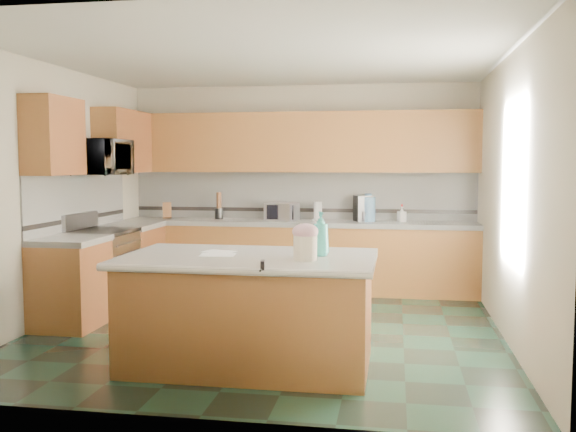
% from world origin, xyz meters
% --- Properties ---
extents(floor, '(4.60, 4.60, 0.00)m').
position_xyz_m(floor, '(0.00, 0.00, 0.00)').
color(floor, black).
rests_on(floor, ground).
extents(ceiling, '(4.60, 4.60, 0.00)m').
position_xyz_m(ceiling, '(0.00, 0.00, 2.70)').
color(ceiling, white).
rests_on(ceiling, ground).
extents(wall_back, '(4.60, 0.04, 2.70)m').
position_xyz_m(wall_back, '(0.00, 2.32, 1.35)').
color(wall_back, beige).
rests_on(wall_back, ground).
extents(wall_front, '(4.60, 0.04, 2.70)m').
position_xyz_m(wall_front, '(0.00, -2.32, 1.35)').
color(wall_front, beige).
rests_on(wall_front, ground).
extents(wall_left, '(0.04, 4.60, 2.70)m').
position_xyz_m(wall_left, '(-2.32, 0.00, 1.35)').
color(wall_left, beige).
rests_on(wall_left, ground).
extents(wall_right, '(0.04, 4.60, 2.70)m').
position_xyz_m(wall_right, '(2.32, 0.00, 1.35)').
color(wall_right, beige).
rests_on(wall_right, ground).
extents(back_base_cab, '(4.60, 0.60, 0.86)m').
position_xyz_m(back_base_cab, '(0.00, 2.00, 0.43)').
color(back_base_cab, '#5E2E19').
rests_on(back_base_cab, ground).
extents(back_countertop, '(4.60, 0.64, 0.06)m').
position_xyz_m(back_countertop, '(0.00, 2.00, 0.89)').
color(back_countertop, silver).
rests_on(back_countertop, back_base_cab).
extents(back_upper_cab, '(4.60, 0.33, 0.78)m').
position_xyz_m(back_upper_cab, '(0.00, 2.13, 1.94)').
color(back_upper_cab, '#5E2E19').
rests_on(back_upper_cab, wall_back).
extents(back_backsplash, '(4.60, 0.02, 0.63)m').
position_xyz_m(back_backsplash, '(0.00, 2.29, 1.24)').
color(back_backsplash, silver).
rests_on(back_backsplash, back_countertop).
extents(back_accent_band, '(4.60, 0.01, 0.05)m').
position_xyz_m(back_accent_band, '(0.00, 2.28, 1.04)').
color(back_accent_band, black).
rests_on(back_accent_band, back_countertop).
extents(left_base_cab_rear, '(0.60, 0.82, 0.86)m').
position_xyz_m(left_base_cab_rear, '(-2.00, 1.29, 0.43)').
color(left_base_cab_rear, '#5E2E19').
rests_on(left_base_cab_rear, ground).
extents(left_counter_rear, '(0.64, 0.82, 0.06)m').
position_xyz_m(left_counter_rear, '(-2.00, 1.29, 0.89)').
color(left_counter_rear, silver).
rests_on(left_counter_rear, left_base_cab_rear).
extents(left_base_cab_front, '(0.60, 0.72, 0.86)m').
position_xyz_m(left_base_cab_front, '(-2.00, -0.24, 0.43)').
color(left_base_cab_front, '#5E2E19').
rests_on(left_base_cab_front, ground).
extents(left_counter_front, '(0.64, 0.72, 0.06)m').
position_xyz_m(left_counter_front, '(-2.00, -0.24, 0.89)').
color(left_counter_front, silver).
rests_on(left_counter_front, left_base_cab_front).
extents(left_backsplash, '(0.02, 2.30, 0.63)m').
position_xyz_m(left_backsplash, '(-2.29, 0.55, 1.24)').
color(left_backsplash, silver).
rests_on(left_backsplash, wall_left).
extents(left_accent_band, '(0.01, 2.30, 0.05)m').
position_xyz_m(left_accent_band, '(-2.28, 0.55, 1.04)').
color(left_accent_band, black).
rests_on(left_accent_band, wall_left).
extents(left_upper_cab_rear, '(0.33, 1.09, 0.78)m').
position_xyz_m(left_upper_cab_rear, '(-2.13, 1.42, 1.94)').
color(left_upper_cab_rear, '#5E2E19').
rests_on(left_upper_cab_rear, wall_left).
extents(left_upper_cab_front, '(0.33, 0.72, 0.78)m').
position_xyz_m(left_upper_cab_front, '(-2.13, -0.24, 1.94)').
color(left_upper_cab_front, '#5E2E19').
rests_on(left_upper_cab_front, wall_left).
extents(range_body, '(0.60, 0.76, 0.88)m').
position_xyz_m(range_body, '(-2.00, 0.50, 0.44)').
color(range_body, '#B7B7BC').
rests_on(range_body, ground).
extents(range_oven_door, '(0.02, 0.68, 0.55)m').
position_xyz_m(range_oven_door, '(-1.71, 0.50, 0.40)').
color(range_oven_door, black).
rests_on(range_oven_door, range_body).
extents(range_cooktop, '(0.62, 0.78, 0.04)m').
position_xyz_m(range_cooktop, '(-2.00, 0.50, 0.90)').
color(range_cooktop, black).
rests_on(range_cooktop, range_body).
extents(range_handle, '(0.02, 0.66, 0.02)m').
position_xyz_m(range_handle, '(-1.68, 0.50, 0.78)').
color(range_handle, '#B7B7BC').
rests_on(range_handle, range_body).
extents(range_backguard, '(0.06, 0.76, 0.18)m').
position_xyz_m(range_backguard, '(-2.26, 0.50, 1.02)').
color(range_backguard, '#B7B7BC').
rests_on(range_backguard, range_body).
extents(microwave, '(0.50, 0.73, 0.41)m').
position_xyz_m(microwave, '(-2.00, 0.50, 1.73)').
color(microwave, '#B7B7BC').
rests_on(microwave, wall_left).
extents(island_base, '(1.96, 1.12, 0.86)m').
position_xyz_m(island_base, '(0.08, -1.14, 0.43)').
color(island_base, '#5E2E19').
rests_on(island_base, ground).
extents(island_top, '(2.06, 1.22, 0.06)m').
position_xyz_m(island_top, '(0.08, -1.14, 0.89)').
color(island_top, silver).
rests_on(island_top, island_base).
extents(island_bullnose, '(2.06, 0.06, 0.06)m').
position_xyz_m(island_bullnose, '(0.08, -1.75, 0.89)').
color(island_bullnose, silver).
rests_on(island_bullnose, island_base).
extents(treat_jar, '(0.23, 0.23, 0.19)m').
position_xyz_m(treat_jar, '(0.57, -1.33, 1.02)').
color(treat_jar, '#F3E4C8').
rests_on(treat_jar, island_top).
extents(treat_jar_lid, '(0.20, 0.20, 0.13)m').
position_xyz_m(treat_jar_lid, '(0.57, -1.33, 1.14)').
color(treat_jar_lid, '#CD90A0').
rests_on(treat_jar_lid, treat_jar).
extents(treat_jar_knob, '(0.07, 0.02, 0.02)m').
position_xyz_m(treat_jar_knob, '(0.57, -1.33, 1.19)').
color(treat_jar_knob, tan).
rests_on(treat_jar_knob, treat_jar_lid).
extents(treat_jar_knob_end_l, '(0.04, 0.04, 0.04)m').
position_xyz_m(treat_jar_knob_end_l, '(0.53, -1.33, 1.19)').
color(treat_jar_knob_end_l, tan).
rests_on(treat_jar_knob_end_l, treat_jar_lid).
extents(treat_jar_knob_end_r, '(0.04, 0.04, 0.04)m').
position_xyz_m(treat_jar_knob_end_r, '(0.60, -1.33, 1.19)').
color(treat_jar_knob_end_r, tan).
rests_on(treat_jar_knob_end_r, treat_jar_lid).
extents(soap_bottle_island, '(0.18, 0.18, 0.36)m').
position_xyz_m(soap_bottle_island, '(0.66, -1.07, 1.10)').
color(soap_bottle_island, teal).
rests_on(soap_bottle_island, island_top).
extents(paper_sheet_a, '(0.31, 0.25, 0.00)m').
position_xyz_m(paper_sheet_a, '(-0.18, -1.18, 0.92)').
color(paper_sheet_a, white).
rests_on(paper_sheet_a, island_top).
extents(paper_sheet_b, '(0.31, 0.26, 0.00)m').
position_xyz_m(paper_sheet_b, '(-0.22, -1.00, 0.92)').
color(paper_sheet_b, white).
rests_on(paper_sheet_b, island_top).
extents(clamp_body, '(0.04, 0.10, 0.08)m').
position_xyz_m(clamp_body, '(0.31, -1.73, 0.93)').
color(clamp_body, black).
rests_on(clamp_body, island_top).
extents(clamp_handle, '(0.01, 0.07, 0.01)m').
position_xyz_m(clamp_handle, '(0.31, -1.79, 0.91)').
color(clamp_handle, black).
rests_on(clamp_handle, island_top).
extents(knife_block, '(0.17, 0.19, 0.23)m').
position_xyz_m(knife_block, '(-1.80, 2.05, 1.03)').
color(knife_block, '#472814').
rests_on(knife_block, back_countertop).
extents(utensil_crock, '(0.12, 0.12, 0.15)m').
position_xyz_m(utensil_crock, '(-1.08, 2.08, 0.99)').
color(utensil_crock, black).
rests_on(utensil_crock, back_countertop).
extents(utensil_bundle, '(0.07, 0.07, 0.21)m').
position_xyz_m(utensil_bundle, '(-1.08, 2.08, 1.17)').
color(utensil_bundle, '#472814').
rests_on(utensil_bundle, utensil_crock).
extents(toaster_oven, '(0.46, 0.39, 0.23)m').
position_xyz_m(toaster_oven, '(-0.22, 2.05, 1.03)').
color(toaster_oven, '#B7B7BC').
rests_on(toaster_oven, back_countertop).
extents(toaster_oven_door, '(0.35, 0.01, 0.19)m').
position_xyz_m(toaster_oven_door, '(-0.22, 1.92, 1.03)').
color(toaster_oven_door, black).
rests_on(toaster_oven_door, toaster_oven).
extents(paper_towel, '(0.11, 0.11, 0.24)m').
position_xyz_m(paper_towel, '(0.25, 2.10, 1.04)').
color(paper_towel, white).
rests_on(paper_towel, back_countertop).
extents(paper_towel_base, '(0.16, 0.16, 0.01)m').
position_xyz_m(paper_towel_base, '(0.25, 2.10, 0.93)').
color(paper_towel_base, '#B7B7BC').
rests_on(paper_towel_base, back_countertop).
extents(water_jug, '(0.19, 0.19, 0.31)m').
position_xyz_m(water_jug, '(0.91, 2.06, 1.08)').
color(water_jug, '#5C8AB6').
rests_on(water_jug, back_countertop).
extents(water_jug_neck, '(0.09, 0.09, 0.04)m').
position_xyz_m(water_jug_neck, '(0.91, 2.06, 1.26)').
color(water_jug_neck, '#5C8AB6').
rests_on(water_jug_neck, water_jug).
extents(coffee_maker, '(0.26, 0.27, 0.33)m').
position_xyz_m(coffee_maker, '(0.84, 2.08, 1.09)').
color(coffee_maker, black).
rests_on(coffee_maker, back_countertop).
extents(coffee_carafe, '(0.14, 0.14, 0.14)m').
position_xyz_m(coffee_carafe, '(0.84, 2.03, 0.99)').
color(coffee_carafe, black).
rests_on(coffee_carafe, back_countertop).
extents(soap_bottle_back, '(0.12, 0.12, 0.20)m').
position_xyz_m(soap_bottle_back, '(1.34, 2.05, 1.02)').
color(soap_bottle_back, white).
rests_on(soap_bottle_back, back_countertop).
extents(soap_back_cap, '(0.02, 0.02, 0.03)m').
position_xyz_m(soap_back_cap, '(1.34, 2.05, 1.13)').
color(soap_back_cap, red).
rests_on(soap_back_cap, soap_bottle_back).
extents(window_light_proxy, '(0.02, 1.40, 1.10)m').
position_xyz_m(window_light_proxy, '(2.29, -0.20, 1.50)').
color(window_light_proxy, white).
rests_on(window_light_proxy, wall_right).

